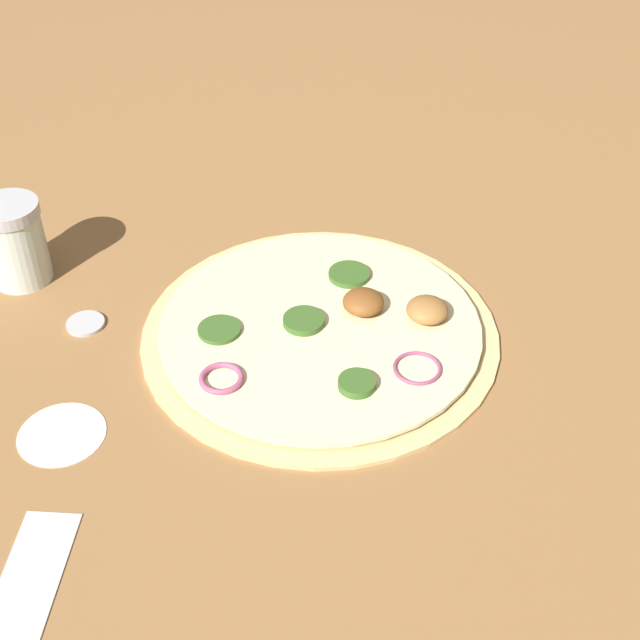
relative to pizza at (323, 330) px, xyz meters
The scene contains 5 objects.
ground_plane 0.01m from the pizza, 21.64° to the right, with size 3.00×3.00×0.00m, color olive.
pizza is the anchor object (origin of this frame).
spice_jar 0.31m from the pizza, 37.53° to the right, with size 0.06×0.06×0.09m.
loose_cap 0.22m from the pizza, 24.79° to the right, with size 0.04×0.04×0.01m.
flour_patch 0.25m from the pizza, ahead, with size 0.07×0.07×0.00m.
Camera 1 is at (0.22, 0.58, 0.53)m, focal length 50.00 mm.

